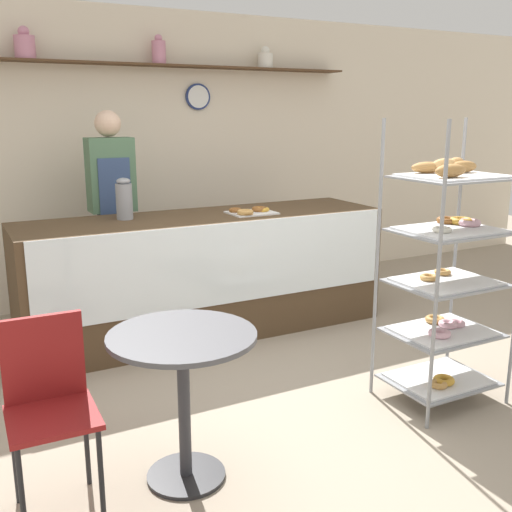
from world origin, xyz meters
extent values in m
plane|color=gray|center=(0.00, 0.00, 0.00)|extent=(14.00, 14.00, 0.00)
cube|color=beige|center=(0.00, 2.59, 1.35)|extent=(10.00, 0.06, 2.70)
cube|color=#4C331E|center=(0.00, 2.44, 2.18)|extent=(3.96, 0.24, 0.02)
cylinder|color=#CC7F99|center=(-1.11, 2.44, 2.29)|extent=(0.17, 0.17, 0.18)
sphere|color=#CC7F99|center=(-1.11, 2.44, 2.41)|extent=(0.09, 0.09, 0.09)
cylinder|color=#CC7F99|center=(0.04, 2.44, 2.29)|extent=(0.13, 0.13, 0.20)
sphere|color=#CC7F99|center=(0.04, 2.44, 2.42)|extent=(0.07, 0.07, 0.07)
cylinder|color=silver|center=(1.13, 2.44, 2.26)|extent=(0.15, 0.15, 0.14)
sphere|color=silver|center=(1.13, 2.44, 2.36)|extent=(0.08, 0.08, 0.08)
cylinder|color=navy|center=(0.45, 2.55, 1.92)|extent=(0.25, 0.03, 0.25)
cylinder|color=white|center=(0.45, 2.53, 1.92)|extent=(0.21, 0.00, 0.21)
cube|color=#4C3823|center=(0.00, 1.36, 0.48)|extent=(2.94, 0.79, 0.97)
cube|color=silver|center=(0.00, 0.96, 0.66)|extent=(2.82, 0.01, 0.62)
cylinder|color=gray|center=(0.50, -0.70, 0.87)|extent=(0.02, 0.02, 1.74)
cylinder|color=gray|center=(0.50, -0.18, 0.87)|extent=(0.02, 0.02, 1.74)
cylinder|color=gray|center=(1.15, -0.18, 0.87)|extent=(0.02, 0.02, 1.74)
cube|color=gray|center=(0.83, -0.44, 0.12)|extent=(0.63, 0.49, 0.01)
cube|color=white|center=(0.83, -0.44, 0.13)|extent=(0.56, 0.44, 0.01)
torus|color=gold|center=(0.79, -0.52, 0.16)|extent=(0.13, 0.13, 0.04)
torus|color=tan|center=(0.72, -0.54, 0.16)|extent=(0.11, 0.11, 0.04)
cube|color=gray|center=(0.83, -0.44, 0.44)|extent=(0.63, 0.49, 0.01)
cube|color=white|center=(0.83, -0.44, 0.45)|extent=(0.56, 0.44, 0.01)
torus|color=tan|center=(0.88, -0.32, 0.48)|extent=(0.12, 0.12, 0.04)
torus|color=#EAB2C1|center=(0.73, -0.51, 0.48)|extent=(0.13, 0.13, 0.04)
torus|color=#EAB2C1|center=(0.89, -0.42, 0.48)|extent=(0.12, 0.12, 0.04)
torus|color=#EAB2C1|center=(0.96, -0.42, 0.47)|extent=(0.11, 0.11, 0.03)
cube|color=gray|center=(0.83, -0.44, 0.76)|extent=(0.63, 0.49, 0.01)
cube|color=white|center=(0.83, -0.44, 0.77)|extent=(0.56, 0.44, 0.01)
torus|color=tan|center=(0.73, -0.38, 0.79)|extent=(0.11, 0.11, 0.03)
torus|color=tan|center=(0.90, -0.33, 0.79)|extent=(0.10, 0.10, 0.03)
cube|color=gray|center=(0.83, -0.44, 1.08)|extent=(0.63, 0.49, 0.01)
cube|color=white|center=(0.83, -0.44, 1.09)|extent=(0.56, 0.44, 0.01)
torus|color=#EAB2C1|center=(1.00, -0.43, 1.11)|extent=(0.13, 0.13, 0.04)
torus|color=gold|center=(0.99, -0.36, 1.12)|extent=(0.14, 0.14, 0.04)
torus|color=silver|center=(0.70, -0.50, 1.11)|extent=(0.11, 0.11, 0.03)
torus|color=brown|center=(0.95, -0.29, 1.11)|extent=(0.13, 0.13, 0.03)
cube|color=gray|center=(0.83, -0.44, 1.40)|extent=(0.63, 0.49, 0.01)
cube|color=white|center=(0.83, -0.44, 1.41)|extent=(0.56, 0.44, 0.01)
ellipsoid|color=olive|center=(0.75, -0.29, 1.45)|extent=(0.23, 0.14, 0.07)
ellipsoid|color=olive|center=(0.96, -0.38, 1.45)|extent=(0.20, 0.09, 0.07)
ellipsoid|color=tan|center=(0.85, -0.34, 1.46)|extent=(0.18, 0.11, 0.09)
ellipsoid|color=#B27F47|center=(0.96, -0.31, 1.46)|extent=(0.17, 0.11, 0.09)
ellipsoid|color=olive|center=(0.69, -0.55, 1.45)|extent=(0.24, 0.11, 0.08)
cube|color=#282833|center=(-0.59, 1.94, 0.48)|extent=(0.22, 0.19, 0.96)
cube|color=#4C7051|center=(-0.59, 1.94, 1.27)|extent=(0.37, 0.22, 0.60)
cube|color=#334770|center=(-0.59, 1.82, 1.16)|extent=(0.26, 0.01, 0.51)
sphere|color=beige|center=(-0.59, 1.94, 1.68)|extent=(0.21, 0.21, 0.21)
cylinder|color=#262628|center=(-0.90, -0.50, 0.01)|extent=(0.39, 0.39, 0.02)
cylinder|color=#333338|center=(-0.90, -0.50, 0.38)|extent=(0.06, 0.06, 0.71)
cylinder|color=#4C4C51|center=(-0.90, -0.50, 0.75)|extent=(0.71, 0.71, 0.02)
cylinder|color=black|center=(-1.67, -0.64, 0.23)|extent=(0.02, 0.02, 0.46)
cylinder|color=black|center=(-1.35, -0.65, 0.23)|extent=(0.02, 0.02, 0.46)
cylinder|color=black|center=(-1.67, -0.32, 0.23)|extent=(0.02, 0.02, 0.46)
cylinder|color=black|center=(-1.34, -0.33, 0.23)|extent=(0.02, 0.02, 0.46)
cube|color=maroon|center=(-1.51, -0.49, 0.47)|extent=(0.39, 0.39, 0.03)
cube|color=maroon|center=(-1.50, -0.31, 0.69)|extent=(0.36, 0.04, 0.40)
cylinder|color=gray|center=(-0.61, 1.48, 1.11)|extent=(0.12, 0.12, 0.27)
ellipsoid|color=gray|center=(-0.61, 1.48, 1.26)|extent=(0.11, 0.11, 0.05)
cube|color=white|center=(0.37, 1.27, 0.98)|extent=(0.37, 0.29, 0.01)
torus|color=gold|center=(0.47, 1.26, 1.00)|extent=(0.11, 0.11, 0.03)
torus|color=gold|center=(0.47, 1.26, 1.00)|extent=(0.11, 0.11, 0.03)
torus|color=tan|center=(0.27, 1.18, 1.00)|extent=(0.13, 0.13, 0.04)
torus|color=brown|center=(0.45, 1.27, 1.00)|extent=(0.12, 0.12, 0.04)
torus|color=brown|center=(0.26, 1.33, 1.00)|extent=(0.10, 0.10, 0.03)
camera|label=1|loc=(-1.82, -3.00, 1.77)|focal=42.00mm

